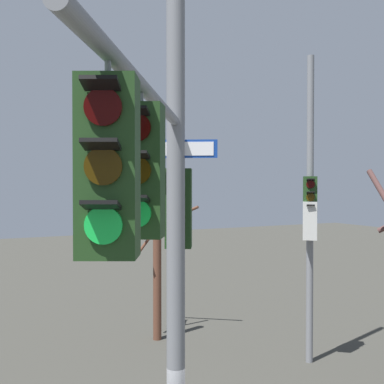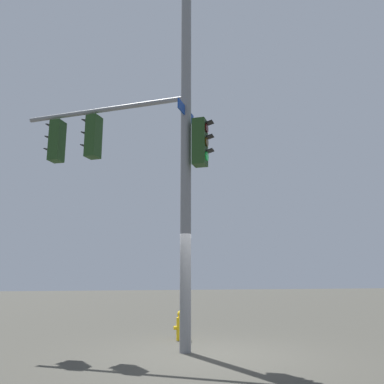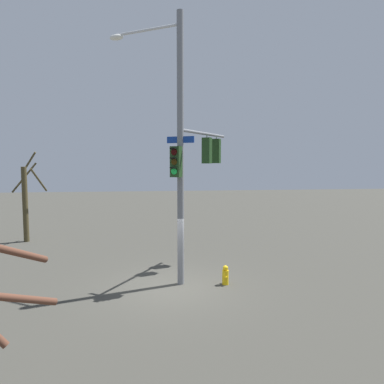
% 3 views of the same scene
% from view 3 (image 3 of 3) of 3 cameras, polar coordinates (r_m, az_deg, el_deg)
% --- Properties ---
extents(ground_plane, '(80.00, 80.00, 0.00)m').
position_cam_3_polar(ground_plane, '(13.77, -3.31, -14.76)').
color(ground_plane, '#3B3933').
extents(main_signal_pole_assembly, '(4.47, 5.11, 9.94)m').
position_cam_3_polar(main_signal_pole_assembly, '(14.10, -0.91, 7.56)').
color(main_signal_pole_assembly, slate).
rests_on(main_signal_pole_assembly, ground).
extents(fire_hydrant, '(0.38, 0.24, 0.73)m').
position_cam_3_polar(fire_hydrant, '(14.01, 5.27, -12.93)').
color(fire_hydrant, yellow).
rests_on(fire_hydrant, ground).
extents(bare_tree_corner, '(1.92, 1.93, 5.11)m').
position_cam_3_polar(bare_tree_corner, '(22.58, -24.63, -1.17)').
color(bare_tree_corner, '#453C24').
rests_on(bare_tree_corner, ground).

